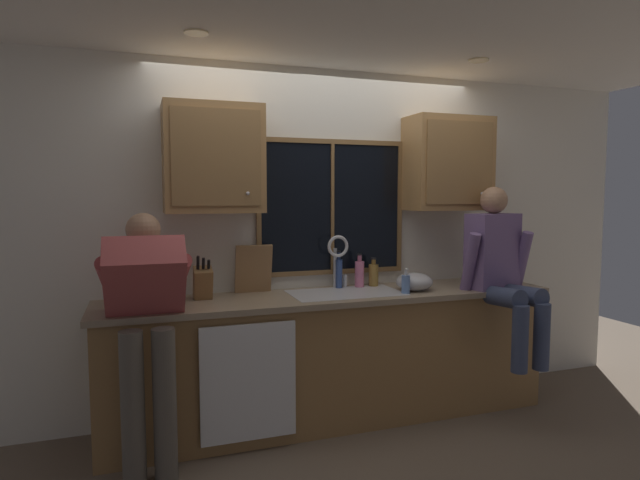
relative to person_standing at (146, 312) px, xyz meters
name	(u,v)px	position (x,y,z in m)	size (l,w,h in m)	color
back_wall	(317,240)	(1.27, 0.65, 0.33)	(5.57, 0.12, 2.55)	silver
ceiling_downlight_left	(196,33)	(0.32, -0.01, 1.60)	(0.14, 0.14, 0.01)	#FFEAB2
ceiling_downlight_right	(478,60)	(2.22, -0.01, 1.60)	(0.14, 0.14, 0.01)	#FFEAB2
window_glass	(332,207)	(1.36, 0.58, 0.58)	(1.10, 0.02, 0.95)	black
window_frame_top	(332,142)	(1.36, 0.57, 1.07)	(1.17, 0.02, 0.04)	brown
window_frame_bottom	(332,272)	(1.36, 0.57, 0.09)	(1.17, 0.02, 0.04)	brown
window_frame_left	(259,208)	(0.80, 0.57, 0.58)	(0.04, 0.02, 0.95)	brown
window_frame_right	(399,207)	(1.93, 0.57, 0.58)	(0.04, 0.02, 0.95)	brown
window_mullion_center	(332,207)	(1.36, 0.57, 0.58)	(0.02, 0.02, 0.95)	brown
lower_cabinet_run	(333,359)	(1.27, 0.30, -0.50)	(3.17, 0.58, 0.88)	olive
countertop	(334,297)	(1.27, 0.28, -0.04)	(3.23, 0.62, 0.04)	gray
dishwasher_front	(249,383)	(0.59, -0.02, -0.49)	(0.60, 0.02, 0.74)	white
upper_cabinet_left	(213,159)	(0.46, 0.42, 0.92)	(0.65, 0.36, 0.72)	#A87A47
upper_cabinet_right	(448,164)	(2.27, 0.42, 0.92)	(0.65, 0.36, 0.72)	#A87A47
sink	(346,306)	(1.36, 0.29, -0.12)	(0.80, 0.46, 0.21)	#B7B7BC
faucet	(338,255)	(1.37, 0.47, 0.23)	(0.18, 0.09, 0.40)	silver
person_standing	(146,312)	(0.00, 0.00, 0.00)	(0.53, 0.71, 1.51)	#595147
person_sitting_on_counter	(501,265)	(2.48, 0.02, 0.16)	(0.54, 0.63, 1.26)	#384260
knife_block	(203,283)	(0.37, 0.38, 0.09)	(0.12, 0.18, 0.32)	olive
cutting_board	(254,269)	(0.74, 0.50, 0.15)	(0.26, 0.02, 0.35)	#997047
mixing_bowl	(414,282)	(1.88, 0.23, 0.04)	(0.27, 0.27, 0.13)	#B7B7BC
soap_dispenser	(406,284)	(1.76, 0.13, 0.05)	(0.06, 0.07, 0.18)	#668CCC
bottle_green_glass	(339,273)	(1.39, 0.49, 0.09)	(0.05, 0.05, 0.28)	#334C8C
bottle_tall_clear	(359,273)	(1.55, 0.48, 0.08)	(0.07, 0.07, 0.26)	pink
bottle_amber_small	(374,274)	(1.67, 0.48, 0.07)	(0.07, 0.07, 0.22)	olive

